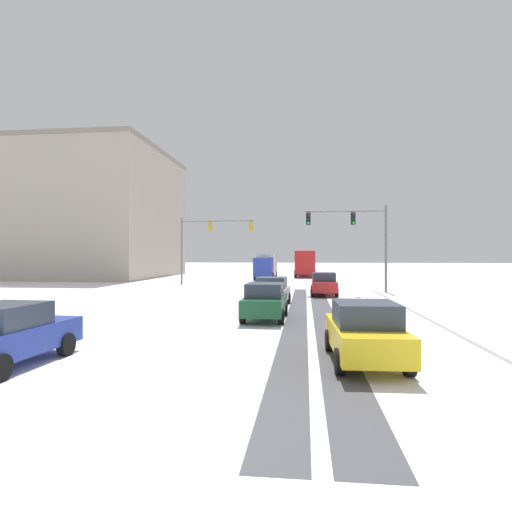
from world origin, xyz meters
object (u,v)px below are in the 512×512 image
traffic_signal_near_right (357,231)px  car_dark_green_third (265,301)px  car_white_second (272,291)px  bus_oncoming (305,261)px  office_building_far_left_block (57,215)px  car_red_lead (324,284)px  car_yellow_cab_fourth (365,332)px  box_truck_delivery (266,265)px  traffic_signal_far_left (207,236)px  car_blue_fifth (7,335)px

traffic_signal_near_right → car_dark_green_third: size_ratio=1.58×
car_white_second → bus_oncoming: 33.87m
office_building_far_left_block → car_red_lead: bearing=-33.5°
car_red_lead → car_white_second: (-3.17, -6.64, 0.00)m
car_yellow_cab_fourth → box_truck_delivery: (-6.25, 38.94, 0.82)m
office_building_far_left_block → traffic_signal_near_right: bearing=-29.9°
car_yellow_cab_fourth → office_building_far_left_block: office_building_far_left_block is taller
traffic_signal_far_left → traffic_signal_near_right: bearing=-31.3°
car_dark_green_third → traffic_signal_near_right: bearing=67.2°
car_blue_fifth → box_truck_delivery: box_truck_delivery is taller
bus_oncoming → box_truck_delivery: 8.49m
car_white_second → office_building_far_left_block: (-30.93, 29.25, 7.34)m
car_yellow_cab_fourth → office_building_far_left_block: size_ratio=0.14×
car_red_lead → car_blue_fifth: 22.22m
car_blue_fifth → bus_oncoming: bus_oncoming is taller
car_blue_fifth → bus_oncoming: 48.12m
traffic_signal_far_left → bus_oncoming: bearing=62.0°
car_red_lead → traffic_signal_far_left: bearing=138.0°
traffic_signal_far_left → car_yellow_cab_fourth: bearing=-69.0°
car_dark_green_third → car_yellow_cab_fourth: size_ratio=0.99×
car_dark_green_third → traffic_signal_far_left: bearing=109.6°
traffic_signal_near_right → bus_oncoming: bearing=98.6°
car_white_second → box_truck_delivery: (-2.83, 26.69, 0.82)m
car_red_lead → bus_oncoming: bearing=92.9°
car_red_lead → box_truck_delivery: 20.95m
traffic_signal_far_left → bus_oncoming: (9.32, 17.55, -2.70)m
car_red_lead → car_white_second: size_ratio=0.98×
traffic_signal_far_left → office_building_far_left_block: size_ratio=0.25×
traffic_signal_near_right → car_blue_fifth: (-11.43, -21.95, -3.83)m
bus_oncoming → box_truck_delivery: bus_oncoming is taller
car_blue_fifth → car_yellow_cab_fourth: bearing=9.0°
car_dark_green_third → box_truck_delivery: 31.89m
car_white_second → car_blue_fifth: size_ratio=1.00×
bus_oncoming → traffic_signal_far_left: bearing=-118.0°
car_dark_green_third → bus_oncoming: size_ratio=0.37×
car_dark_green_third → car_white_second: bearing=90.9°
traffic_signal_far_left → box_truck_delivery: bearing=65.8°
traffic_signal_near_right → car_dark_green_third: 14.92m
traffic_signal_near_right → car_blue_fifth: traffic_signal_near_right is taller
traffic_signal_far_left → car_yellow_cab_fourth: (10.95, -28.51, -3.88)m
car_red_lead → car_yellow_cab_fourth: (0.26, -18.89, 0.00)m
car_red_lead → office_building_far_left_block: office_building_far_left_block is taller
car_blue_fifth → box_truck_delivery: size_ratio=0.56×
traffic_signal_far_left → car_red_lead: 14.89m
traffic_signal_near_right → box_truck_delivery: traffic_signal_near_right is taller
traffic_signal_near_right → car_red_lead: (-2.50, -1.60, -3.83)m
car_white_second → box_truck_delivery: bearing=96.0°
car_white_second → car_yellow_cab_fourth: 12.72m
traffic_signal_near_right → car_yellow_cab_fourth: bearing=-96.2°
traffic_signal_near_right → box_truck_delivery: 20.54m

